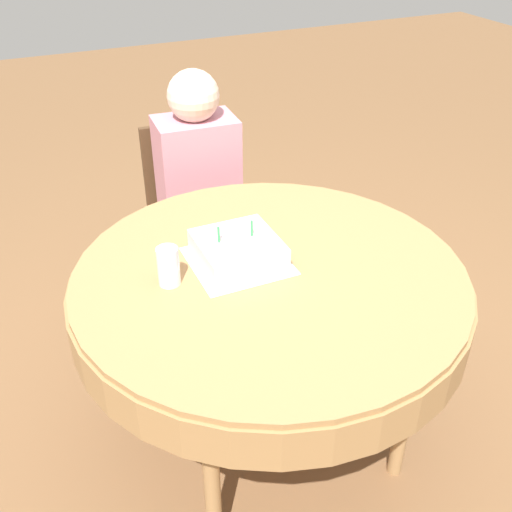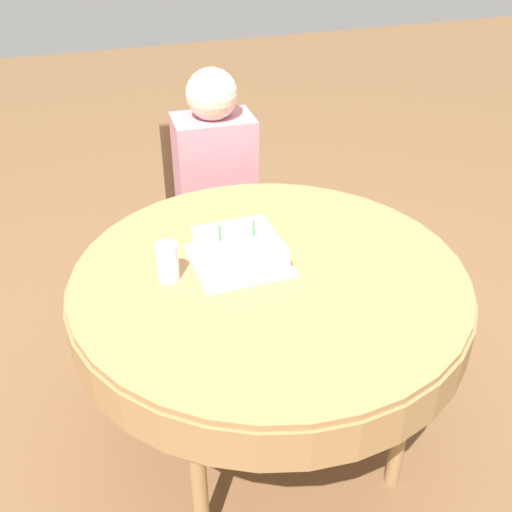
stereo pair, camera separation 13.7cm
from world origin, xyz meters
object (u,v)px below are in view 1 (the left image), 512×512
(person, at_px, (199,173))
(chair, at_px, (196,209))
(birthday_cake, at_px, (238,250))
(drinking_glass, at_px, (168,266))

(person, bearing_deg, chair, 90.00)
(person, bearing_deg, birthday_cake, -96.71)
(chair, height_order, birthday_cake, birthday_cake)
(birthday_cake, bearing_deg, drinking_glass, -173.51)
(birthday_cake, xyz_separation_m, drinking_glass, (-0.24, -0.03, 0.02))
(person, height_order, drinking_glass, person)
(drinking_glass, bearing_deg, chair, 67.01)
(drinking_glass, bearing_deg, person, 65.08)
(person, relative_size, birthday_cake, 4.54)
(chair, xyz_separation_m, person, (-0.01, -0.09, 0.23))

